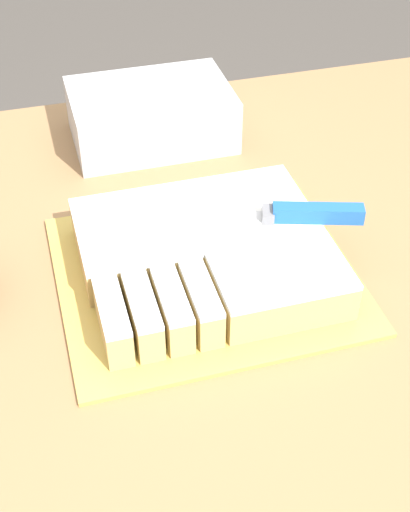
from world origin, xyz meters
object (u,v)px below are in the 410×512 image
knife (295,214)px  cake (207,254)px  cake_board (205,274)px  storage_box (151,115)px

knife → cake: bearing=20.0°
cake → knife: knife is taller
cake_board → storage_box: 0.37m
cake → storage_box: bearing=89.3°
cake_board → storage_box: size_ratio=1.48×
cake_board → cake: cake is taller
knife → storage_box: 0.38m
knife → cake_board: bearing=21.4°
cake_board → storage_box: bearing=88.7°
cake → knife: size_ratio=1.12×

